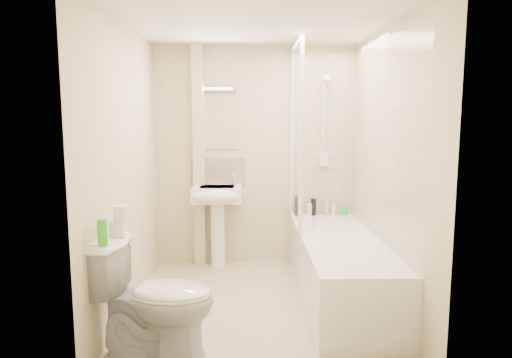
{
  "coord_description": "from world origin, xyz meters",
  "views": [
    {
      "loc": [
        -0.08,
        -3.78,
        1.63
      ],
      "look_at": [
        -0.01,
        0.2,
        1.09
      ],
      "focal_mm": 32.0,
      "sensor_mm": 36.0,
      "label": 1
    }
  ],
  "objects": [
    {
      "name": "floor",
      "position": [
        0.0,
        0.0,
        0.0
      ],
      "size": [
        2.5,
        2.5,
        0.0
      ],
      "primitive_type": "plane",
      "color": "beige",
      "rests_on": "ground"
    },
    {
      "name": "wall_back",
      "position": [
        0.0,
        1.25,
        1.2
      ],
      "size": [
        2.2,
        0.02,
        2.4
      ],
      "primitive_type": "cube",
      "color": "beige",
      "rests_on": "ground"
    },
    {
      "name": "wall_left",
      "position": [
        -1.1,
        0.0,
        1.2
      ],
      "size": [
        0.02,
        2.5,
        2.4
      ],
      "primitive_type": "cube",
      "color": "beige",
      "rests_on": "ground"
    },
    {
      "name": "wall_right",
      "position": [
        1.1,
        0.0,
        1.2
      ],
      "size": [
        0.02,
        2.5,
        2.4
      ],
      "primitive_type": "cube",
      "color": "beige",
      "rests_on": "ground"
    },
    {
      "name": "ceiling",
      "position": [
        0.0,
        0.0,
        2.4
      ],
      "size": [
        2.2,
        2.5,
        0.02
      ],
      "primitive_type": "cube",
      "color": "white",
      "rests_on": "wall_back"
    },
    {
      "name": "tile_back",
      "position": [
        0.75,
        1.24,
        1.42
      ],
      "size": [
        0.7,
        0.01,
        1.75
      ],
      "primitive_type": "cube",
      "color": "beige",
      "rests_on": "wall_back"
    },
    {
      "name": "tile_right",
      "position": [
        1.09,
        0.2,
        1.42
      ],
      "size": [
        0.01,
        2.1,
        1.75
      ],
      "primitive_type": "cube",
      "color": "beige",
      "rests_on": "wall_right"
    },
    {
      "name": "pipe_boxing",
      "position": [
        -0.62,
        1.19,
        1.2
      ],
      "size": [
        0.12,
        0.12,
        2.4
      ],
      "primitive_type": "cube",
      "color": "beige",
      "rests_on": "ground"
    },
    {
      "name": "splashback",
      "position": [
        -0.42,
        1.24,
        1.03
      ],
      "size": [
        0.6,
        0.02,
        0.3
      ],
      "primitive_type": "cube",
      "color": "beige",
      "rests_on": "wall_back"
    },
    {
      "name": "mirror",
      "position": [
        -0.42,
        1.24,
        1.58
      ],
      "size": [
        0.46,
        0.01,
        0.6
      ],
      "primitive_type": "cube",
      "color": "white",
      "rests_on": "wall_back"
    },
    {
      "name": "strip_light",
      "position": [
        -0.42,
        1.22,
        1.95
      ],
      "size": [
        0.42,
        0.07,
        0.07
      ],
      "primitive_type": "cube",
      "color": "silver",
      "rests_on": "wall_back"
    },
    {
      "name": "bathtub",
      "position": [
        0.75,
        0.2,
        0.29
      ],
      "size": [
        0.7,
        2.1,
        0.55
      ],
      "color": "white",
      "rests_on": "ground"
    },
    {
      "name": "shower_screen",
      "position": [
        0.4,
        0.8,
        1.45
      ],
      "size": [
        0.04,
        0.92,
        1.8
      ],
      "color": "white",
      "rests_on": "bathtub"
    },
    {
      "name": "shower_fixture",
      "position": [
        0.75,
        1.19,
        1.55
      ],
      "size": [
        0.1,
        0.16,
        0.99
      ],
      "color": "white",
      "rests_on": "wall_back"
    },
    {
      "name": "pedestal_sink",
      "position": [
        -0.42,
        1.01,
        0.71
      ],
      "size": [
        0.53,
        0.48,
        1.02
      ],
      "color": "white",
      "rests_on": "ground"
    },
    {
      "name": "bottle_black_a",
      "position": [
        0.46,
        1.16,
        0.65
      ],
      "size": [
        0.06,
        0.06,
        0.21
      ],
      "primitive_type": "cylinder",
      "color": "black",
      "rests_on": "bathtub"
    },
    {
      "name": "bottle_white_a",
      "position": [
        0.6,
        1.16,
        0.62
      ],
      "size": [
        0.06,
        0.06,
        0.13
      ],
      "primitive_type": "cylinder",
      "color": "white",
      "rests_on": "bathtub"
    },
    {
      "name": "bottle_black_b",
      "position": [
        0.64,
        1.16,
        0.64
      ],
      "size": [
        0.06,
        0.06,
        0.19
      ],
      "primitive_type": "cylinder",
      "color": "black",
      "rests_on": "bathtub"
    },
    {
      "name": "bottle_cream",
      "position": [
        0.79,
        1.16,
        0.64
      ],
      "size": [
        0.05,
        0.05,
        0.18
      ],
      "primitive_type": "cylinder",
      "color": "beige",
      "rests_on": "bathtub"
    },
    {
      "name": "bottle_white_b",
      "position": [
        0.87,
        1.16,
        0.61
      ],
      "size": [
        0.05,
        0.05,
        0.12
      ],
      "primitive_type": "cylinder",
      "color": "white",
      "rests_on": "bathtub"
    },
    {
      "name": "bottle_green",
      "position": [
        0.98,
        1.16,
        0.59
      ],
      "size": [
        0.06,
        0.06,
        0.09
      ],
      "primitive_type": "cylinder",
      "color": "green",
      "rests_on": "bathtub"
    },
    {
      "name": "toilet",
      "position": [
        -0.72,
        -0.82,
        0.41
      ],
      "size": [
        0.66,
        0.92,
        0.83
      ],
      "primitive_type": "imported",
      "rotation": [
        0.0,
        0.0,
        1.45
      ],
      "color": "white",
      "rests_on": "ground"
    },
    {
      "name": "toilet_roll_lower",
      "position": [
        -0.97,
        -0.74,
        0.88
      ],
      "size": [
        0.11,
        0.11,
        0.11
      ],
      "primitive_type": "cylinder",
      "color": "white",
      "rests_on": "toilet"
    },
    {
      "name": "toilet_roll_upper",
      "position": [
        -0.95,
        -0.75,
        0.99
      ],
      "size": [
        0.1,
        0.1,
        0.1
      ],
      "primitive_type": "cylinder",
      "color": "white",
      "rests_on": "toilet_roll_lower"
    },
    {
      "name": "green_bottle",
      "position": [
        -1.01,
        -0.96,
        0.91
      ],
      "size": [
        0.06,
        0.06,
        0.16
      ],
      "primitive_type": "cylinder",
      "color": "green",
      "rests_on": "toilet"
    }
  ]
}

